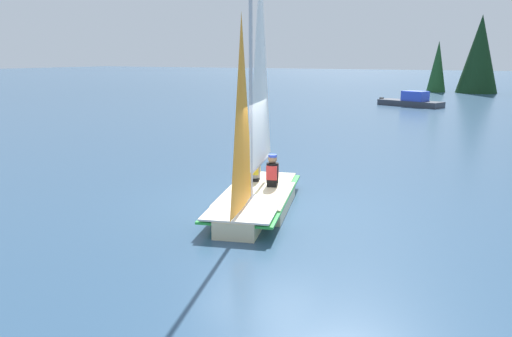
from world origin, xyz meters
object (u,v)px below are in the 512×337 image
object	(u,v)px
sailboat_main	(256,173)
sailor_crew	(254,171)
motorboat_distant	(412,101)
sailor_helm	(272,176)

from	to	relation	value
sailboat_main	sailor_crew	distance (m)	1.26
motorboat_distant	sailboat_main	bearing A→B (deg)	-66.92
sailor_crew	motorboat_distant	bearing A→B (deg)	166.03
sailboat_main	sailor_helm	bearing A→B (deg)	160.61
sailor_helm	motorboat_distant	xyz separation A→B (m)	(1.52, -26.46, -0.25)
sailboat_main	sailor_crew	bearing A→B (deg)	-166.35
sailor_helm	sailor_crew	xyz separation A→B (m)	(0.66, -0.28, 0.00)
sailboat_main	motorboat_distant	size ratio (longest dim) A/B	1.21
sailboat_main	sailor_helm	xyz separation A→B (m)	(-0.05, -0.79, -0.23)
sailboat_main	sailor_crew	xyz separation A→B (m)	(0.61, -1.07, -0.23)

